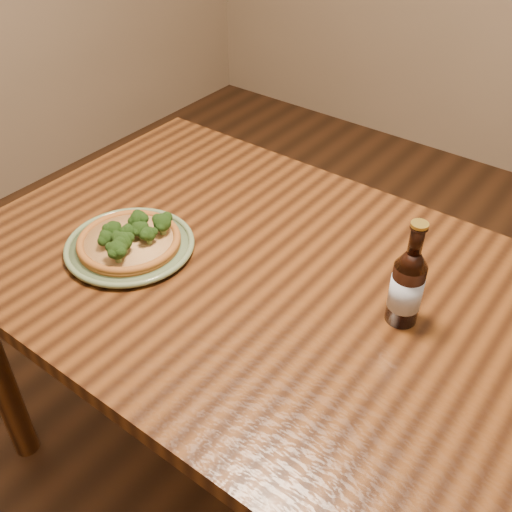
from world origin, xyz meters
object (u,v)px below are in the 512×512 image
Objects in this scene: table at (309,326)px; pizza at (130,240)px; plate at (130,246)px; beer_bottle at (407,286)px.

pizza is at bearing -163.44° from table.
table is at bearing 16.56° from pizza.
table is 0.44m from plate.
beer_bottle reaches higher than table.
beer_bottle is (0.59, 0.17, 0.06)m from pizza.
beer_bottle is at bearing 15.80° from plate.
plate is 0.62m from beer_bottle.
pizza is (-0.41, -0.12, 0.12)m from table.
beer_bottle reaches higher than plate.
pizza is at bearing -10.90° from plate.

